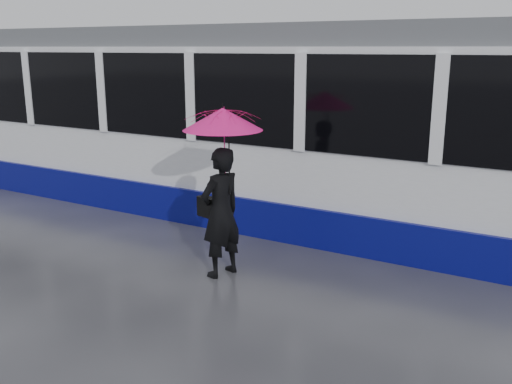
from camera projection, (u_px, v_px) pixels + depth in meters
The scene contains 6 objects.
ground at pixel (257, 271), 7.84m from camera, with size 90.00×90.00×0.00m, color #2D2D32.
rails at pixel (329, 224), 9.92m from camera, with size 34.00×1.51×0.02m.
tram at pixel (255, 125), 10.26m from camera, with size 26.00×2.56×3.35m.
woman at pixel (221, 213), 7.52m from camera, with size 0.64×0.42×1.75m, color black.
umbrella at pixel (223, 135), 7.24m from camera, with size 1.25×1.25×1.18m.
handbag at pixel (208, 207), 7.63m from camera, with size 0.34×0.21×0.45m.
Camera 1 is at (3.69, -6.33, 2.99)m, focal length 40.00 mm.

